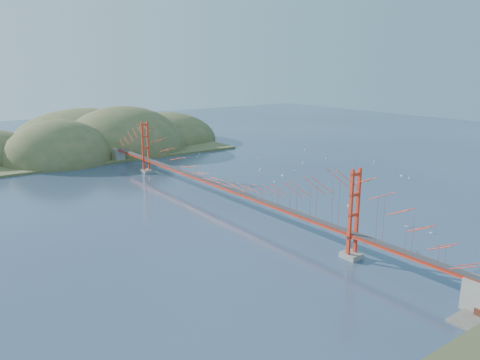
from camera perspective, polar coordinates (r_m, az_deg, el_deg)
ground at (r=83.31m, az=-2.46°, el=-2.86°), size 320.00×320.00×0.00m
bridge at (r=81.72m, az=-2.58°, el=1.88°), size 2.20×94.40×12.00m
far_headlands at (r=144.68m, az=-17.04°, el=3.73°), size 84.00×58.00×25.00m
sailboat_10 at (r=74.23m, az=22.24°, el=-5.92°), size 0.52×0.54×0.60m
sailboat_12 at (r=128.80m, az=-5.07°, el=3.17°), size 0.63×0.63×0.68m
sailboat_4 at (r=118.18m, az=7.63°, el=2.12°), size 0.61×0.61×0.67m
sailboat_17 at (r=135.94m, az=7.90°, el=3.65°), size 0.59×0.56×0.66m
sailboat_5 at (r=109.50m, az=19.06°, el=0.54°), size 0.56×0.62×0.70m
sailboat_14 at (r=104.05m, az=5.18°, el=0.58°), size 0.49×0.57×0.65m
sailboat_16 at (r=108.84m, az=2.46°, el=1.23°), size 0.64×0.59×0.72m
sailboat_0 at (r=83.77m, az=13.06°, el=-3.02°), size 0.53×0.58×0.65m
sailboat_3 at (r=98.01m, az=4.19°, el=-0.23°), size 0.66×0.66×0.69m
sailboat_2 at (r=89.66m, az=13.53°, el=-1.93°), size 0.58×0.57×0.65m
sailboat_11 at (r=122.39m, az=16.02°, el=2.11°), size 0.61×0.61×0.64m
sailboat_13 at (r=107.39m, az=19.91°, el=0.22°), size 0.68×0.68×0.72m
sailboat_9 at (r=124.41m, az=10.39°, el=2.61°), size 0.61×0.61×0.64m
sailboat_6 at (r=75.80m, az=19.65°, el=-5.28°), size 0.57×0.57×0.64m
sailboat_1 at (r=109.02m, az=6.67°, el=1.15°), size 0.53×0.53×0.56m
sailboat_7 at (r=125.56m, az=-5.24°, el=2.88°), size 0.50×0.48×0.56m
sailboat_15 at (r=123.62m, az=2.26°, el=2.75°), size 0.53×0.53×0.59m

